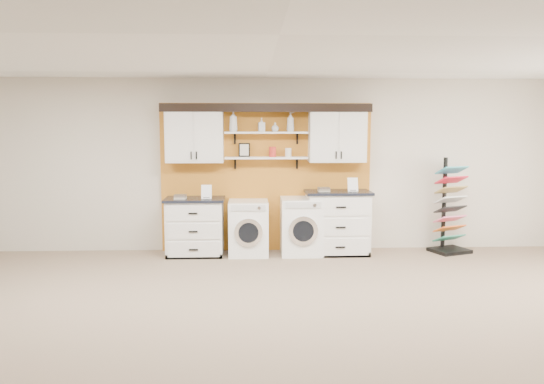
{
  "coord_description": "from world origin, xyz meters",
  "views": [
    {
      "loc": [
        -0.25,
        -4.64,
        2.02
      ],
      "look_at": [
        0.03,
        2.3,
        1.16
      ],
      "focal_mm": 35.0,
      "sensor_mm": 36.0,
      "label": 1
    }
  ],
  "objects_px": {
    "base_cabinet_left": "(195,227)",
    "dryer": "(301,226)",
    "washer": "(249,228)",
    "sample_rack": "(449,222)",
    "base_cabinet_right": "(337,222)"
  },
  "relations": [
    {
      "from": "base_cabinet_right",
      "to": "dryer",
      "type": "xyz_separation_m",
      "value": [
        -0.58,
        -0.0,
        -0.05
      ]
    },
    {
      "from": "base_cabinet_left",
      "to": "dryer",
      "type": "height_order",
      "value": "base_cabinet_left"
    },
    {
      "from": "base_cabinet_right",
      "to": "sample_rack",
      "type": "height_order",
      "value": "sample_rack"
    },
    {
      "from": "dryer",
      "to": "sample_rack",
      "type": "relative_size",
      "value": 0.59
    },
    {
      "from": "dryer",
      "to": "sample_rack",
      "type": "height_order",
      "value": "sample_rack"
    },
    {
      "from": "base_cabinet_left",
      "to": "base_cabinet_right",
      "type": "distance_m",
      "value": 2.26
    },
    {
      "from": "dryer",
      "to": "base_cabinet_right",
      "type": "bearing_deg",
      "value": 0.33
    },
    {
      "from": "washer",
      "to": "base_cabinet_left",
      "type": "bearing_deg",
      "value": 179.77
    },
    {
      "from": "washer",
      "to": "sample_rack",
      "type": "xyz_separation_m",
      "value": [
        3.25,
        0.03,
        0.07
      ]
    },
    {
      "from": "base_cabinet_left",
      "to": "sample_rack",
      "type": "height_order",
      "value": "sample_rack"
    },
    {
      "from": "washer",
      "to": "sample_rack",
      "type": "relative_size",
      "value": 0.56
    },
    {
      "from": "base_cabinet_right",
      "to": "sample_rack",
      "type": "relative_size",
      "value": 0.68
    },
    {
      "from": "base_cabinet_left",
      "to": "washer",
      "type": "distance_m",
      "value": 0.84
    },
    {
      "from": "sample_rack",
      "to": "dryer",
      "type": "bearing_deg",
      "value": 160.05
    },
    {
      "from": "base_cabinet_left",
      "to": "washer",
      "type": "bearing_deg",
      "value": -0.23
    }
  ]
}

